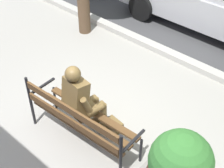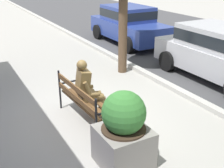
# 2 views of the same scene
# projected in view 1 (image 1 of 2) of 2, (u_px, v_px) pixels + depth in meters

# --- Properties ---
(ground_plane) EXTENTS (80.00, 80.00, 0.00)m
(ground_plane) POSITION_uv_depth(u_px,v_px,m) (70.00, 138.00, 5.14)
(ground_plane) COLOR #9E9B93
(curb_stone) EXTENTS (60.00, 0.20, 0.12)m
(curb_stone) POSITION_uv_depth(u_px,v_px,m) (174.00, 56.00, 6.76)
(curb_stone) COLOR #B2AFA8
(curb_stone) RESTS_ON ground
(park_bench) EXTENTS (1.82, 0.62, 0.95)m
(park_bench) POSITION_uv_depth(u_px,v_px,m) (79.00, 119.00, 4.71)
(park_bench) COLOR brown
(park_bench) RESTS_ON ground
(bronze_statue_seated) EXTENTS (0.70, 0.78, 1.37)m
(bronze_statue_seated) POSITION_uv_depth(u_px,v_px,m) (85.00, 102.00, 4.79)
(bronze_statue_seated) COLOR brown
(bronze_statue_seated) RESTS_ON ground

